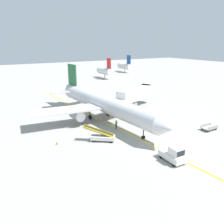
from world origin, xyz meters
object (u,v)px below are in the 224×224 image
at_px(airliner, 103,103).
at_px(baggage_cart_loaded, 209,128).
at_px(safety_cone_nose_left, 108,116).
at_px(safety_cone_wingtip_right, 98,119).
at_px(ground_crew_marshaller, 116,124).
at_px(safety_cone_nose_right, 57,143).
at_px(jet_bridge, 138,92).
at_px(pushback_tug, 174,154).
at_px(belt_loader_forward_hold, 102,136).
at_px(safety_cone_wingtip_left, 128,112).
at_px(baggage_tug_near_wing, 135,108).
at_px(baggage_tug_by_cargo_door, 150,120).

xyz_separation_m(airliner, baggage_cart_loaded, (13.58, -15.00, -2.95)).
xyz_separation_m(safety_cone_nose_left, safety_cone_wingtip_right, (-2.74, -0.92, 0.00)).
bearing_deg(ground_crew_marshaller, safety_cone_nose_right, -175.36).
relative_size(jet_bridge, pushback_tug, 3.54).
height_order(ground_crew_marshaller, safety_cone_wingtip_right, ground_crew_marshaller).
bearing_deg(baggage_cart_loaded, safety_cone_nose_right, 162.26).
height_order(jet_bridge, safety_cone_wingtip_right, jet_bridge).
bearing_deg(belt_loader_forward_hold, safety_cone_nose_right, 159.94).
bearing_deg(safety_cone_wingtip_right, safety_cone_wingtip_left, 5.32).
xyz_separation_m(safety_cone_nose_right, safety_cone_wingtip_right, (10.82, 6.93, 0.00)).
bearing_deg(baggage_cart_loaded, safety_cone_nose_left, 126.62).
bearing_deg(safety_cone_nose_left, safety_cone_wingtip_right, -161.49).
bearing_deg(safety_cone_wingtip_right, airliner, -4.09).
xyz_separation_m(baggage_tug_near_wing, baggage_cart_loaded, (4.85, -15.98, -0.46)).
distance_m(jet_bridge, ground_crew_marshaller, 16.45).
distance_m(baggage_tug_by_cargo_door, ground_crew_marshaller, 6.78).
xyz_separation_m(baggage_cart_loaded, ground_crew_marshaller, (-14.06, 9.06, 0.44)).
relative_size(belt_loader_forward_hold, baggage_cart_loaded, 1.26).
bearing_deg(baggage_tug_near_wing, safety_cone_nose_left, 179.91).
relative_size(jet_bridge, safety_cone_nose_left, 29.38).
bearing_deg(airliner, safety_cone_wingtip_left, 6.74).
distance_m(baggage_cart_loaded, safety_cone_wingtip_left, 17.17).
height_order(belt_loader_forward_hold, ground_crew_marshaller, belt_loader_forward_hold).
bearing_deg(baggage_tug_near_wing, baggage_tug_by_cargo_door, -107.18).
xyz_separation_m(baggage_cart_loaded, safety_cone_wingtip_left, (-6.70, 15.81, -0.25)).
distance_m(airliner, ground_crew_marshaller, 6.46).
bearing_deg(jet_bridge, belt_loader_forward_hold, -141.71).
bearing_deg(pushback_tug, belt_loader_forward_hold, 115.27).
distance_m(baggage_tug_by_cargo_door, safety_cone_wingtip_right, 10.47).
height_order(baggage_tug_near_wing, baggage_cart_loaded, baggage_tug_near_wing).
height_order(baggage_tug_near_wing, safety_cone_wingtip_right, baggage_tug_near_wing).
height_order(baggage_tug_by_cargo_door, baggage_cart_loaded, baggage_tug_by_cargo_door).
xyz_separation_m(airliner, belt_loader_forward_hold, (-5.20, -9.29, -2.64)).
distance_m(jet_bridge, safety_cone_wingtip_left, 7.11).
bearing_deg(airliner, safety_cone_wingtip_right, 175.91).
distance_m(safety_cone_nose_left, safety_cone_nose_right, 15.67).
height_order(airliner, jet_bridge, airliner).
xyz_separation_m(belt_loader_forward_hold, baggage_cart_loaded, (18.78, -5.71, -0.31)).
bearing_deg(safety_cone_nose_right, safety_cone_wingtip_right, 32.65).
bearing_deg(safety_cone_wingtip_right, pushback_tug, -87.62).
xyz_separation_m(pushback_tug, safety_cone_nose_right, (-11.65, 12.99, -0.77)).
height_order(baggage_tug_near_wing, safety_cone_nose_left, baggage_tug_near_wing).
distance_m(belt_loader_forward_hold, safety_cone_wingtip_right, 10.26).
bearing_deg(airliner, jet_bridge, 19.81).
height_order(pushback_tug, baggage_tug_by_cargo_door, pushback_tug).
relative_size(pushback_tug, baggage_tug_near_wing, 1.40).
bearing_deg(ground_crew_marshaller, jet_bridge, 39.30).
distance_m(baggage_tug_by_cargo_door, belt_loader_forward_hold, 11.43).
xyz_separation_m(jet_bridge, baggage_tug_near_wing, (-3.35, -3.37, -2.62)).
height_order(baggage_tug_by_cargo_door, safety_cone_nose_left, baggage_tug_by_cargo_door).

